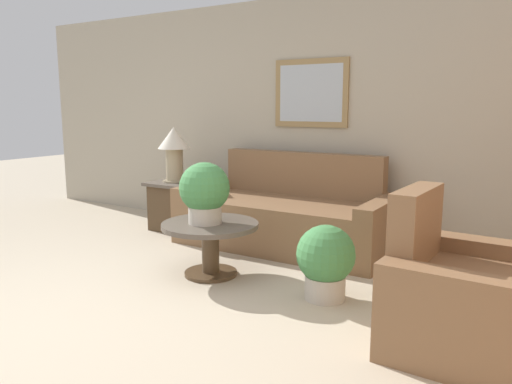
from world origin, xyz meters
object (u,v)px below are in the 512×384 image
at_px(coffee_table, 210,237).
at_px(table_lamp, 174,147).
at_px(potted_plant_floor, 326,260).
at_px(side_table, 176,205).
at_px(armchair, 478,302).
at_px(potted_plant_on_table, 205,191).
at_px(couch_main, 286,217).

bearing_deg(coffee_table, table_lamp, 140.41).
bearing_deg(potted_plant_floor, side_table, 155.58).
height_order(armchair, potted_plant_floor, armchair).
distance_m(potted_plant_on_table, potted_plant_floor, 1.17).
xyz_separation_m(armchair, coffee_table, (-2.14, 0.26, 0.03)).
bearing_deg(potted_plant_on_table, potted_plant_floor, 2.47).
distance_m(couch_main, potted_plant_on_table, 1.26).
relative_size(armchair, potted_plant_on_table, 2.01).
relative_size(coffee_table, side_table, 1.46).
height_order(coffee_table, side_table, side_table).
xyz_separation_m(armchair, side_table, (-3.47, 1.35, -0.01)).
relative_size(coffee_table, potted_plant_floor, 1.45).
relative_size(armchair, coffee_table, 1.26).
bearing_deg(table_lamp, armchair, -21.29).
distance_m(armchair, coffee_table, 2.16).
bearing_deg(armchair, side_table, 71.21).
height_order(armchair, coffee_table, armchair).
distance_m(table_lamp, potted_plant_on_table, 1.73).
bearing_deg(potted_plant_on_table, coffee_table, 50.48).
distance_m(couch_main, potted_plant_floor, 1.47).
xyz_separation_m(couch_main, side_table, (-1.44, -0.04, -0.02)).
distance_m(couch_main, table_lamp, 1.59).
relative_size(side_table, potted_plant_floor, 0.99).
relative_size(armchair, side_table, 1.84).
distance_m(armchair, side_table, 3.72).
height_order(table_lamp, potted_plant_floor, table_lamp).
distance_m(side_table, potted_plant_on_table, 1.78).
xyz_separation_m(potted_plant_on_table, potted_plant_floor, (1.08, 0.05, -0.43)).
bearing_deg(armchair, coffee_table, 85.69).
bearing_deg(couch_main, table_lamp, -178.24).
distance_m(coffee_table, potted_plant_floor, 1.06).
height_order(armchair, side_table, armchair).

